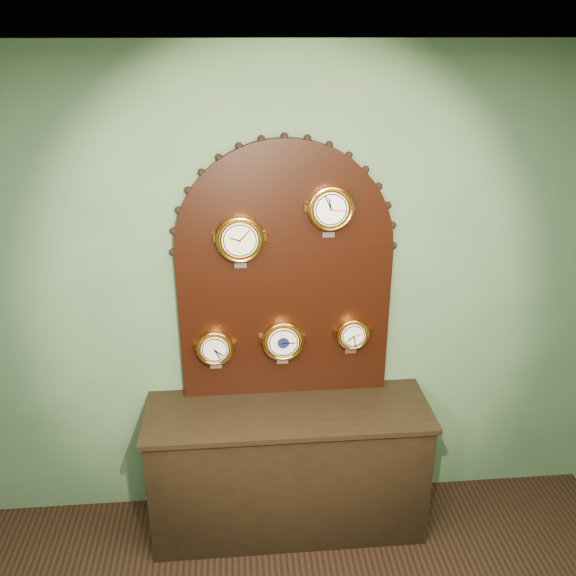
{
  "coord_description": "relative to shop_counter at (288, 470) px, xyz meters",
  "views": [
    {
      "loc": [
        -0.26,
        -0.72,
        2.85
      ],
      "look_at": [
        0.0,
        2.25,
        1.58
      ],
      "focal_mm": 38.36,
      "sensor_mm": 36.0,
      "label": 1
    }
  ],
  "objects": [
    {
      "name": "hygrometer",
      "position": [
        -0.41,
        0.15,
        0.77
      ],
      "size": [
        0.21,
        0.08,
        0.26
      ],
      "color": "gold",
      "rests_on": "display_board"
    },
    {
      "name": "display_board",
      "position": [
        0.0,
        0.22,
        1.23
      ],
      "size": [
        1.26,
        0.06,
        1.53
      ],
      "color": "black",
      "rests_on": "shop_counter"
    },
    {
      "name": "shop_counter",
      "position": [
        0.0,
        0.0,
        0.0
      ],
      "size": [
        1.6,
        0.5,
        0.8
      ],
      "primitive_type": "cube",
      "color": "black",
      "rests_on": "ground_plane"
    },
    {
      "name": "ceiling",
      "position": [
        0.0,
        -2.23,
        2.4
      ],
      "size": [
        5.0,
        5.0,
        0.0
      ],
      "primitive_type": "plane",
      "rotation": [
        3.14,
        0.0,
        0.0
      ],
      "color": "white",
      "rests_on": "wall_back"
    },
    {
      "name": "arabic_clock",
      "position": [
        0.24,
        0.15,
        1.57
      ],
      "size": [
        0.24,
        0.08,
        0.29
      ],
      "color": "gold",
      "rests_on": "display_board"
    },
    {
      "name": "barometer",
      "position": [
        -0.02,
        0.15,
        0.8
      ],
      "size": [
        0.24,
        0.08,
        0.29
      ],
      "color": "gold",
      "rests_on": "display_board"
    },
    {
      "name": "tide_clock",
      "position": [
        0.39,
        0.15,
        0.82
      ],
      "size": [
        0.19,
        0.08,
        0.24
      ],
      "color": "gold",
      "rests_on": "display_board"
    },
    {
      "name": "wall_back",
      "position": [
        0.0,
        0.27,
        1.0
      ],
      "size": [
        4.0,
        0.0,
        4.0
      ],
      "primitive_type": "plane",
      "rotation": [
        1.57,
        0.0,
        0.0
      ],
      "color": "#466444",
      "rests_on": "ground"
    },
    {
      "name": "roman_clock",
      "position": [
        -0.24,
        0.15,
        1.42
      ],
      "size": [
        0.26,
        0.08,
        0.31
      ],
      "color": "gold",
      "rests_on": "display_board"
    }
  ]
}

